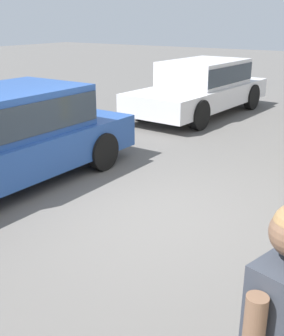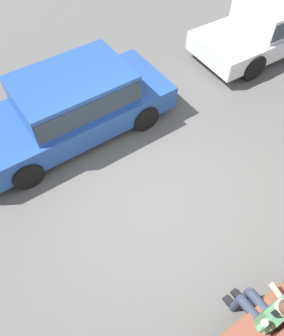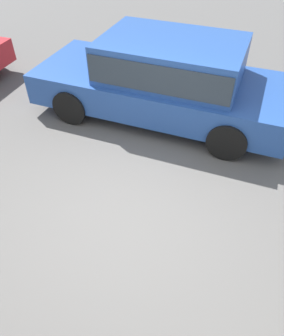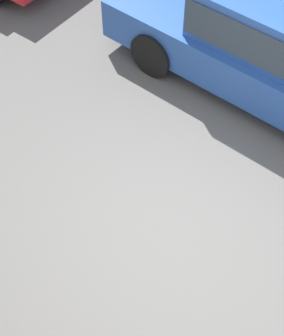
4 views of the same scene
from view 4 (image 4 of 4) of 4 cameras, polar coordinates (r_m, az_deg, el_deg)
ground_plane at (r=5.71m, az=4.42°, el=-5.95°), size 60.00×60.00×0.00m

